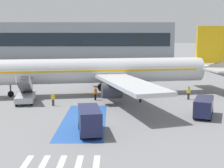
% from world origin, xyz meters
% --- Properties ---
extents(ground_plane, '(600.00, 600.00, 0.00)m').
position_xyz_m(ground_plane, '(0.00, 0.00, 0.00)').
color(ground_plane, slate).
extents(apron_leadline_yellow, '(76.16, 12.60, 0.01)m').
position_xyz_m(apron_leadline_yellow, '(-0.10, -0.09, 0.00)').
color(apron_leadline_yellow, gold).
rests_on(apron_leadline_yellow, ground_plane).
extents(apron_stand_patch_blue, '(4.41, 13.71, 0.01)m').
position_xyz_m(apron_stand_patch_blue, '(-0.10, -14.29, 0.00)').
color(apron_stand_patch_blue, '#2856A8').
rests_on(apron_stand_patch_blue, ground_plane).
extents(apron_walkway_bar_0, '(0.44, 3.60, 0.01)m').
position_xyz_m(apron_walkway_bar_0, '(-3.10, -25.43, 0.00)').
color(apron_walkway_bar_0, silver).
rests_on(apron_walkway_bar_0, ground_plane).
extents(apron_walkway_bar_1, '(0.44, 3.60, 0.01)m').
position_xyz_m(apron_walkway_bar_1, '(-1.90, -25.43, 0.00)').
color(apron_walkway_bar_1, silver).
rests_on(apron_walkway_bar_1, ground_plane).
extents(apron_walkway_bar_2, '(0.44, 3.60, 0.01)m').
position_xyz_m(apron_walkway_bar_2, '(-0.70, -25.43, 0.00)').
color(apron_walkway_bar_2, silver).
rests_on(apron_walkway_bar_2, ground_plane).
extents(apron_walkway_bar_3, '(0.44, 3.60, 0.01)m').
position_xyz_m(apron_walkway_bar_3, '(0.50, -25.43, 0.00)').
color(apron_walkway_bar_3, silver).
rests_on(apron_walkway_bar_3, ground_plane).
extents(apron_walkway_bar_4, '(0.44, 3.60, 0.01)m').
position_xyz_m(apron_walkway_bar_4, '(1.70, -25.43, 0.00)').
color(apron_walkway_bar_4, silver).
rests_on(apron_walkway_bar_4, ground_plane).
extents(airliner, '(42.43, 34.25, 10.02)m').
position_xyz_m(airliner, '(0.56, 0.02, 3.49)').
color(airliner, silver).
rests_on(airliner, ground_plane).
extents(boarding_stairs_forward, '(2.94, 5.47, 3.80)m').
position_xyz_m(boarding_stairs_forward, '(-8.40, -5.84, 0.96)').
color(boarding_stairs_forward, '#ADB2BA').
rests_on(boarding_stairs_forward, ground_plane).
extents(fuel_tanker, '(8.93, 3.23, 3.20)m').
position_xyz_m(fuel_tanker, '(8.98, 24.14, 1.60)').
color(fuel_tanker, '#38383D').
rests_on(fuel_tanker, ground_plane).
extents(service_van_1, '(2.45, 4.63, 2.30)m').
position_xyz_m(service_van_1, '(0.77, -18.53, 1.36)').
color(service_van_1, '#1E234C').
rests_on(service_van_1, ground_plane).
extents(service_van_2, '(3.23, 4.79, 2.00)m').
position_xyz_m(service_van_2, '(12.55, -12.74, 1.21)').
color(service_van_2, '#1E234C').
rests_on(service_van_2, ground_plane).
extents(ground_crew_0, '(0.48, 0.43, 1.66)m').
position_xyz_m(ground_crew_0, '(6.43, -5.64, 0.95)').
color(ground_crew_0, '#191E38').
rests_on(ground_crew_0, ground_plane).
extents(ground_crew_1, '(0.46, 0.29, 1.80)m').
position_xyz_m(ground_crew_1, '(13.13, -3.72, 1.04)').
color(ground_crew_1, '#191E38').
rests_on(ground_crew_1, ground_plane).
extents(ground_crew_2, '(0.48, 0.34, 1.63)m').
position_xyz_m(ground_crew_2, '(-4.49, -7.63, 0.93)').
color(ground_crew_2, '#2D2D33').
rests_on(ground_crew_2, ground_plane).
extents(ground_crew_3, '(0.46, 0.47, 1.71)m').
position_xyz_m(ground_crew_3, '(0.51, -4.08, 0.99)').
color(ground_crew_3, black).
rests_on(ground_crew_3, ground_plane).
extents(terminal_building, '(76.40, 12.10, 12.90)m').
position_xyz_m(terminal_building, '(-14.17, 67.57, 6.45)').
color(terminal_building, '#89939E').
rests_on(terminal_building, ground_plane).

